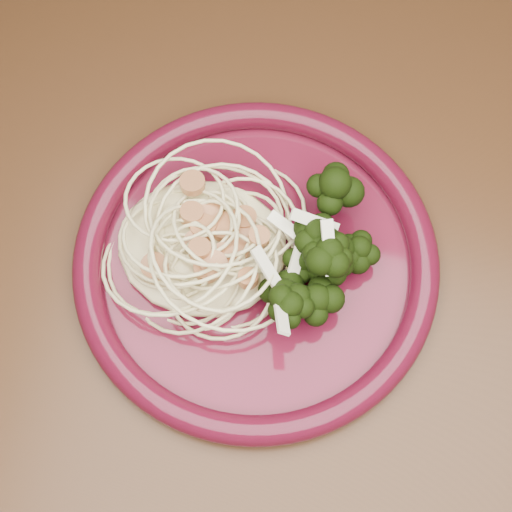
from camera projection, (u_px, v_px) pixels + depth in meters
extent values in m
plane|color=brown|center=(249.00, 407.00, 1.29)|extent=(3.50, 3.50, 0.00)
cube|color=#472814|center=(241.00, 255.00, 0.61)|extent=(1.20, 0.80, 0.04)
cylinder|color=#540F21|center=(256.00, 264.00, 0.58)|extent=(0.30, 0.30, 0.01)
torus|color=#541123|center=(256.00, 259.00, 0.57)|extent=(0.31, 0.31, 0.02)
ellipsoid|color=beige|center=(202.00, 242.00, 0.57)|extent=(0.14, 0.13, 0.03)
ellipsoid|color=black|center=(325.00, 268.00, 0.55)|extent=(0.09, 0.15, 0.05)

